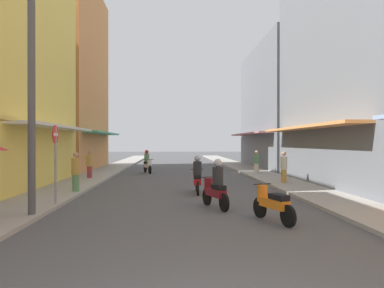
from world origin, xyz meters
name	(u,v)px	position (x,y,z in m)	size (l,w,h in m)	color
ground_plane	(180,173)	(0.00, 21.55, 0.00)	(112.43, 112.43, 0.00)	#4C4C4F
sidewalk_left	(103,172)	(-5.19, 21.55, 0.06)	(2.18, 59.10, 0.12)	#9E9991
sidewalk_right	(254,172)	(5.19, 21.55, 0.06)	(2.18, 59.10, 0.12)	#9E9991
building_left_far	(56,78)	(-9.27, 24.53, 7.00)	(7.05, 10.18, 14.00)	#D88C4C
building_right_mid	(376,62)	(9.27, 13.57, 5.95)	(7.05, 11.33, 11.90)	slate
building_right_far	(291,108)	(9.27, 25.95, 4.95)	(7.05, 12.32, 9.90)	slate
motorbike_white	(147,163)	(-2.22, 21.56, 0.70)	(0.76, 1.74, 1.58)	black
motorbike_maroon	(215,186)	(0.87, 8.17, 0.70)	(0.76, 1.74, 1.58)	black
motorbike_red	(197,176)	(0.52, 11.59, 0.70)	(0.55, 1.81, 1.58)	black
motorbike_orange	(272,203)	(2.12, 6.18, 0.50)	(0.77, 1.73, 0.96)	black
pedestrian_crossing	(90,165)	(-5.13, 17.18, 0.83)	(0.34, 0.34, 1.66)	#99333F
pedestrian_midway	(76,173)	(-4.41, 11.63, 0.85)	(0.34, 0.34, 1.70)	#598C59
pedestrian_foreground	(256,163)	(4.95, 19.89, 0.78)	(0.34, 0.34, 1.57)	beige
pedestrian_far	(284,168)	(4.98, 14.23, 0.83)	(0.34, 0.34, 1.65)	#BF8C3F
utility_pole	(32,86)	(-4.35, 6.91, 3.64)	(0.20, 1.20, 7.12)	#4C4C4F
street_sign_no_entry	(56,154)	(-4.25, 8.60, 1.72)	(0.07, 0.60, 2.65)	gray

